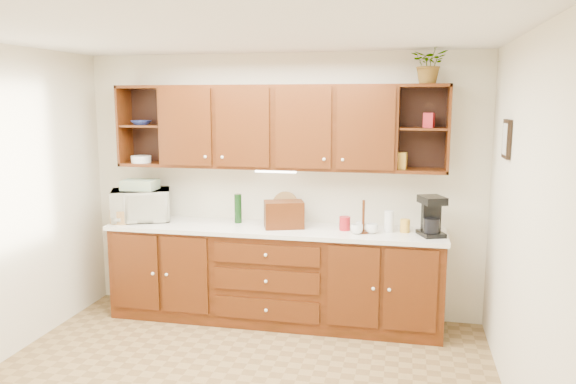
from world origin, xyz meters
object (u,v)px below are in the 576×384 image
at_px(bread_box, 284,214).
at_px(potted_plant, 430,63).
at_px(coffee_maker, 431,216).
at_px(microwave, 141,205).

height_order(bread_box, potted_plant, potted_plant).
bearing_deg(coffee_maker, microwave, 157.53).
xyz_separation_m(microwave, potted_plant, (2.79, 0.07, 1.37)).
bearing_deg(microwave, coffee_maker, -24.66).
xyz_separation_m(bread_box, potted_plant, (1.30, 0.09, 1.40)).
height_order(coffee_maker, potted_plant, potted_plant).
bearing_deg(bread_box, microwave, 160.37).
height_order(bread_box, coffee_maker, coffee_maker).
bearing_deg(coffee_maker, potted_plant, 97.58).
bearing_deg(potted_plant, bread_box, -176.06).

